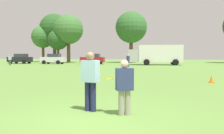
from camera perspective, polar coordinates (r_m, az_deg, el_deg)
name	(u,v)px	position (r m, az deg, el deg)	size (l,w,h in m)	color
ground_plane	(96,118)	(6.35, -3.99, -12.35)	(148.65, 148.65, 0.00)	#608C3D
player_thrower	(90,78)	(6.95, -5.31, -2.67)	(0.55, 0.40, 1.76)	#1E234C
player_defender	(124,84)	(6.48, 3.05, -4.28)	(0.53, 0.43, 1.54)	gray
frisbee	(108,79)	(6.66, -0.87, -2.86)	(0.27, 0.27, 0.06)	yellow
traffic_cone	(212,79)	(15.19, 23.11, -2.68)	(0.32, 0.32, 0.48)	#D8590C
parked_car_near_left	(20,59)	(46.39, -21.48, 1.92)	(4.33, 2.46, 1.82)	black
parked_car_mid_left	(53,59)	(43.13, -14.12, 1.96)	(4.33, 2.46, 1.82)	silver
parked_car_center	(93,59)	(41.52, -4.68, 2.01)	(4.33, 2.46, 1.82)	maroon
box_truck	(156,54)	(38.29, 10.77, 3.11)	(8.66, 3.43, 3.18)	white
bystander_sideline_watcher	(10,59)	(39.87, -23.62, 1.71)	(0.29, 0.46, 1.63)	#4C4C51
bystander_far_jogger	(128,60)	(31.90, 3.96, 1.78)	(0.42, 0.54, 1.72)	#1E234C
tree_west_oak	(43,37)	(55.70, -16.50, 7.08)	(5.10, 5.10, 8.29)	brown
tree_west_maple	(54,29)	(55.89, -13.87, 9.01)	(6.76, 6.76, 10.99)	brown
tree_center_elm	(58,40)	(49.66, -13.02, 6.48)	(4.21, 4.21, 6.85)	brown
tree_east_birch	(68,30)	(49.46, -10.59, 8.93)	(6.07, 6.07, 9.86)	brown
tree_east_oak	(131,28)	(48.74, 4.70, 9.57)	(6.46, 6.46, 10.49)	brown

